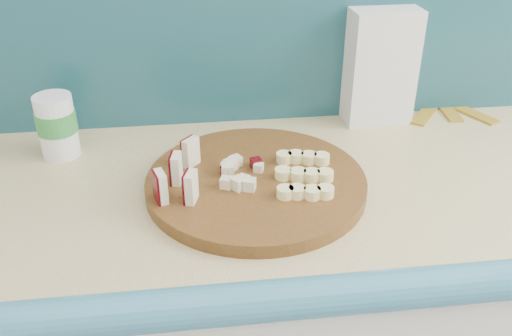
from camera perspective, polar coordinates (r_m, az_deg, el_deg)
The scene contains 8 objects.
backsplash at distance 1.25m, azimuth 8.39°, elevation 15.84°, with size 2.20×0.02×0.50m, color teal.
cutting_board at distance 1.03m, azimuth 0.00°, elevation -1.55°, with size 0.40×0.40×0.02m, color #4A2A0F.
apple_wedges at distance 1.00m, azimuth -7.68°, elevation -0.51°, with size 0.08×0.16×0.05m.
apple_chunks at distance 1.02m, azimuth -1.44°, elevation -0.47°, with size 0.06×0.06×0.02m.
banana_slices at distance 1.02m, azimuth 4.80°, elevation -0.63°, with size 0.12×0.16×0.02m.
flour_bag at distance 1.29m, azimuth 12.11°, elevation 10.07°, with size 0.15×0.10×0.25m, color silver.
canister at distance 1.19m, azimuth -19.30°, elevation 4.11°, with size 0.08×0.08×0.13m.
banana_peel at distance 1.40m, azimuth 18.58°, elevation 5.44°, with size 0.20×0.17×0.01m.
Camera 1 is at (-0.22, 0.62, 1.47)m, focal length 40.00 mm.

